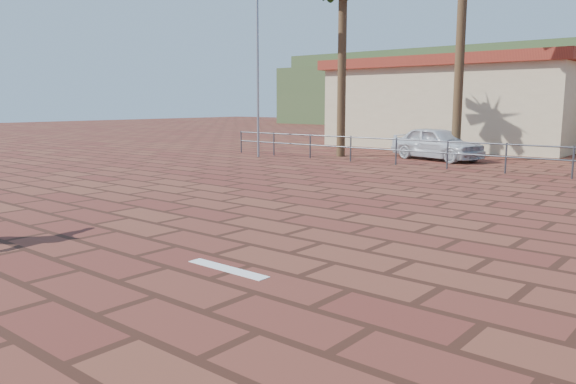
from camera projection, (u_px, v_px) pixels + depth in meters
name	position (u px, v px, depth m)	size (l,w,h in m)	color
ground	(250.00, 244.00, 9.14)	(120.00, 120.00, 0.00)	brown
paint_stripe	(227.00, 269.00, 7.79)	(1.40, 0.22, 0.01)	white
guardrail	(506.00, 153.00, 18.14)	(24.06, 0.06, 1.00)	#47494F
flagpole	(260.00, 44.00, 22.99)	(1.30, 0.10, 8.00)	gray
building_west	(457.00, 103.00, 29.26)	(12.60, 7.60, 4.50)	beige
hill_back	(446.00, 88.00, 64.90)	(35.00, 14.00, 8.00)	#384C28
car_silver	(437.00, 143.00, 22.55)	(1.57, 3.91, 1.33)	silver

